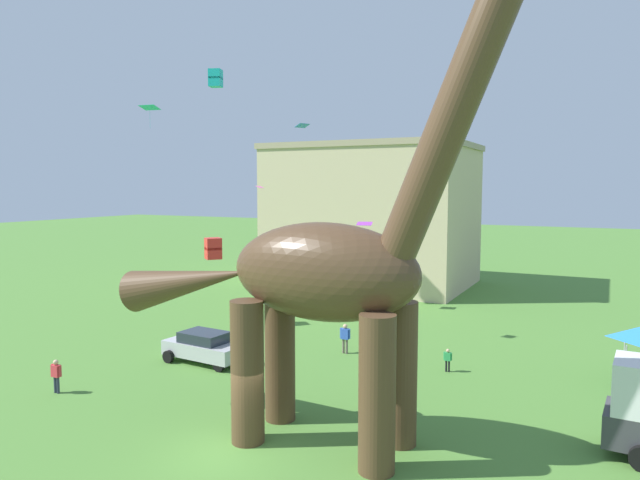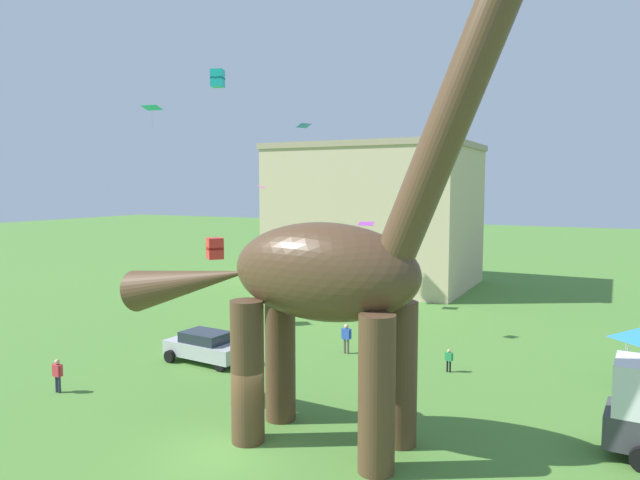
# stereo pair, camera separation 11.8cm
# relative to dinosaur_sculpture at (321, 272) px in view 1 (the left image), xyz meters

# --- Properties ---
(ground_plane) EXTENTS (240.00, 240.00, 0.00)m
(ground_plane) POSITION_rel_dinosaur_sculpture_xyz_m (-2.37, -2.21, -5.96)
(ground_plane) COLOR #4C7F33
(dinosaur_sculpture) EXTENTS (15.76, 3.34, 16.47)m
(dinosaur_sculpture) POSITION_rel_dinosaur_sculpture_xyz_m (0.00, 0.00, 0.00)
(dinosaur_sculpture) COLOR #513823
(dinosaur_sculpture) RESTS_ON ground_plane
(parked_sedan_left) EXTENTS (4.33, 2.11, 1.55)m
(parked_sedan_left) POSITION_rel_dinosaur_sculpture_xyz_m (-9.35, 5.55, -5.15)
(parked_sedan_left) COLOR #B7B7BC
(parked_sedan_left) RESTS_ON ground_plane
(person_photographer) EXTENTS (0.42, 0.18, 1.11)m
(person_photographer) POSITION_rel_dinosaur_sculpture_xyz_m (1.95, 9.53, -5.28)
(person_photographer) COLOR black
(person_photographer) RESTS_ON ground_plane
(person_far_spectator) EXTENTS (0.54, 0.24, 1.46)m
(person_far_spectator) POSITION_rel_dinosaur_sculpture_xyz_m (-12.25, -0.81, -5.07)
(person_far_spectator) COLOR #2D3347
(person_far_spectator) RESTS_ON ground_plane
(person_near_flyer) EXTENTS (0.59, 0.26, 1.58)m
(person_near_flyer) POSITION_rel_dinosaur_sculpture_xyz_m (-3.67, 10.13, -5.00)
(person_near_flyer) COLOR #6B6056
(person_near_flyer) RESTS_ON ground_plane
(kite_trailing) EXTENTS (0.53, 0.70, 0.19)m
(kite_trailing) POSITION_rel_dinosaur_sculpture_xyz_m (-17.08, 22.92, 2.78)
(kite_trailing) COLOR pink
(kite_far_right) EXTENTS (0.78, 0.87, 0.20)m
(kite_far_right) POSITION_rel_dinosaur_sculpture_xyz_m (-6.95, 11.51, 6.21)
(kite_far_right) COLOR #287AE5
(kite_high_right) EXTENTS (1.31, 1.31, 1.33)m
(kite_high_right) POSITION_rel_dinosaur_sculpture_xyz_m (-13.70, 12.14, -1.05)
(kite_high_right) COLOR red
(kite_high_left) EXTENTS (1.23, 1.02, 0.22)m
(kite_high_left) POSITION_rel_dinosaur_sculpture_xyz_m (-7.01, 20.84, 0.21)
(kite_high_left) COLOR purple
(kite_near_high) EXTENTS (1.10, 1.10, 1.23)m
(kite_near_high) POSITION_rel_dinosaur_sculpture_xyz_m (-17.06, 17.20, 10.53)
(kite_near_high) COLOR #19B2B7
(kite_mid_center) EXTENTS (1.42, 1.14, 1.62)m
(kite_mid_center) POSITION_rel_dinosaur_sculpture_xyz_m (-20.96, 14.67, 8.39)
(kite_mid_center) COLOR #19B2B7
(background_building_block) EXTENTS (16.94, 12.63, 12.46)m
(background_building_block) POSITION_rel_dinosaur_sculpture_xyz_m (-10.49, 31.37, 0.28)
(background_building_block) COLOR #CCB78E
(background_building_block) RESTS_ON ground_plane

